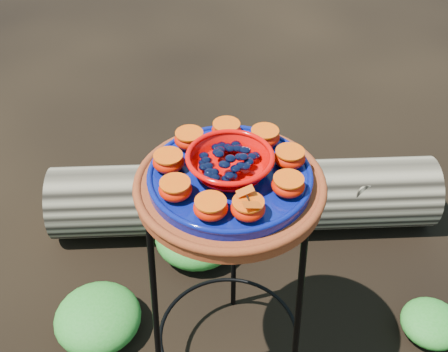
# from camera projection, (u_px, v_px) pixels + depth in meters

# --- Properties ---
(plant_stand) EXTENTS (0.44, 0.44, 0.70)m
(plant_stand) POSITION_uv_depth(u_px,v_px,m) (229.00, 290.00, 1.50)
(plant_stand) COLOR black
(plant_stand) RESTS_ON ground
(terracotta_saucer) EXTENTS (0.42, 0.42, 0.03)m
(terracotta_saucer) POSITION_uv_depth(u_px,v_px,m) (230.00, 187.00, 1.26)
(terracotta_saucer) COLOR maroon
(terracotta_saucer) RESTS_ON plant_stand
(cobalt_plate) EXTENTS (0.36, 0.36, 0.02)m
(cobalt_plate) POSITION_uv_depth(u_px,v_px,m) (230.00, 178.00, 1.24)
(cobalt_plate) COLOR #000951
(cobalt_plate) RESTS_ON terracotta_saucer
(red_bowl) EXTENTS (0.18, 0.18, 0.05)m
(red_bowl) POSITION_uv_depth(u_px,v_px,m) (230.00, 164.00, 1.22)
(red_bowl) COLOR #D30502
(red_bowl) RESTS_ON cobalt_plate
(glass_gems) EXTENTS (0.14, 0.14, 0.02)m
(glass_gems) POSITION_uv_depth(u_px,v_px,m) (230.00, 151.00, 1.19)
(glass_gems) COLOR black
(glass_gems) RESTS_ON red_bowl
(orange_half_0) EXTENTS (0.07, 0.07, 0.04)m
(orange_half_0) POSITION_uv_depth(u_px,v_px,m) (248.00, 208.00, 1.12)
(orange_half_0) COLOR #C10000
(orange_half_0) RESTS_ON cobalt_plate
(orange_half_1) EXTENTS (0.07, 0.07, 0.04)m
(orange_half_1) POSITION_uv_depth(u_px,v_px,m) (288.00, 185.00, 1.18)
(orange_half_1) COLOR #C10000
(orange_half_1) RESTS_ON cobalt_plate
(orange_half_2) EXTENTS (0.07, 0.07, 0.04)m
(orange_half_2) POSITION_uv_depth(u_px,v_px,m) (290.00, 158.00, 1.25)
(orange_half_2) COLOR #C10000
(orange_half_2) RESTS_ON cobalt_plate
(orange_half_3) EXTENTS (0.07, 0.07, 0.04)m
(orange_half_3) POSITION_uv_depth(u_px,v_px,m) (265.00, 137.00, 1.31)
(orange_half_3) COLOR #C10000
(orange_half_3) RESTS_ON cobalt_plate
(orange_half_4) EXTENTS (0.07, 0.07, 0.04)m
(orange_half_4) POSITION_uv_depth(u_px,v_px,m) (226.00, 130.00, 1.33)
(orange_half_4) COLOR #C10000
(orange_half_4) RESTS_ON cobalt_plate
(orange_half_5) EXTENTS (0.07, 0.07, 0.04)m
(orange_half_5) POSITION_uv_depth(u_px,v_px,m) (190.00, 139.00, 1.30)
(orange_half_5) COLOR #C10000
(orange_half_5) RESTS_ON cobalt_plate
(orange_half_6) EXTENTS (0.07, 0.07, 0.04)m
(orange_half_6) POSITION_uv_depth(u_px,v_px,m) (169.00, 162.00, 1.24)
(orange_half_6) COLOR #C10000
(orange_half_6) RESTS_ON cobalt_plate
(orange_half_7) EXTENTS (0.07, 0.07, 0.04)m
(orange_half_7) POSITION_uv_depth(u_px,v_px,m) (175.00, 189.00, 1.17)
(orange_half_7) COLOR #C10000
(orange_half_7) RESTS_ON cobalt_plate
(orange_half_8) EXTENTS (0.07, 0.07, 0.04)m
(orange_half_8) POSITION_uv_depth(u_px,v_px,m) (211.00, 208.00, 1.12)
(orange_half_8) COLOR #C10000
(orange_half_8) RESTS_ON cobalt_plate
(butterfly) EXTENTS (0.09, 0.07, 0.01)m
(butterfly) POSITION_uv_depth(u_px,v_px,m) (248.00, 199.00, 1.11)
(butterfly) COLOR #C24209
(butterfly) RESTS_ON orange_half_0
(driftwood_log) EXTENTS (1.46, 0.55, 0.27)m
(driftwood_log) POSITION_uv_depth(u_px,v_px,m) (244.00, 197.00, 2.10)
(driftwood_log) COLOR black
(driftwood_log) RESTS_ON ground
(foliage_left) EXTENTS (0.27, 0.27, 0.14)m
(foliage_left) POSITION_uv_depth(u_px,v_px,m) (98.00, 317.00, 1.77)
(foliage_left) COLOR #1D6B19
(foliage_left) RESTS_ON ground
(foliage_right) EXTENTS (0.19, 0.19, 0.10)m
(foliage_right) POSITION_uv_depth(u_px,v_px,m) (432.00, 322.00, 1.78)
(foliage_right) COLOR #1D6B19
(foliage_right) RESTS_ON ground
(foliage_back) EXTENTS (0.31, 0.31, 0.15)m
(foliage_back) POSITION_uv_depth(u_px,v_px,m) (197.00, 235.00, 2.03)
(foliage_back) COLOR #1D6B19
(foliage_back) RESTS_ON ground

